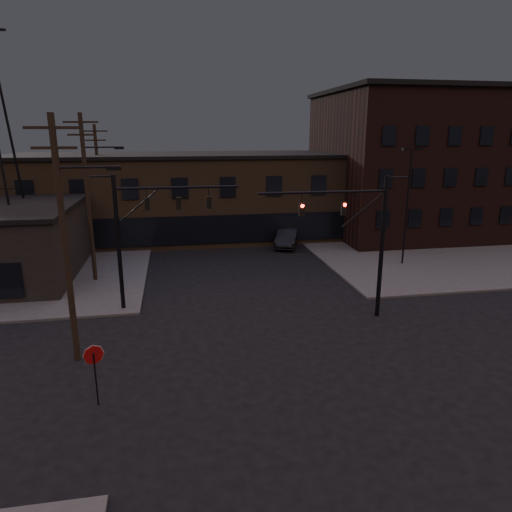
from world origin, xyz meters
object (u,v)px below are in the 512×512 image
(parked_car_lot_b, at_px, (433,230))
(car_crossing, at_px, (288,237))
(stop_sign, at_px, (94,361))
(parked_car_lot_a, at_px, (378,234))
(traffic_signal_near, at_px, (363,233))
(traffic_signal_far, at_px, (140,227))

(parked_car_lot_b, xyz_separation_m, car_crossing, (-15.30, -0.98, 0.11))
(car_crossing, bearing_deg, parked_car_lot_b, 25.03)
(stop_sign, distance_m, car_crossing, 27.32)
(stop_sign, xyz_separation_m, car_crossing, (13.50, 23.73, -0.99))
(stop_sign, relative_size, parked_car_lot_a, 0.52)
(traffic_signal_near, distance_m, traffic_signal_far, 12.57)
(stop_sign, bearing_deg, traffic_signal_far, 82.68)
(traffic_signal_far, xyz_separation_m, stop_sign, (-1.28, -9.99, -3.17))
(traffic_signal_near, relative_size, car_crossing, 1.55)
(traffic_signal_near, xyz_separation_m, parked_car_lot_a, (8.81, 16.59, -3.96))
(car_crossing, bearing_deg, stop_sign, -98.28)
(traffic_signal_near, relative_size, traffic_signal_far, 1.00)
(traffic_signal_far, bearing_deg, car_crossing, 48.37)
(traffic_signal_far, distance_m, stop_sign, 10.55)
(traffic_signal_near, xyz_separation_m, traffic_signal_far, (-12.07, 3.50, 0.08))
(traffic_signal_near, bearing_deg, car_crossing, 89.53)
(traffic_signal_near, height_order, parked_car_lot_a, traffic_signal_near)
(parked_car_lot_a, height_order, car_crossing, parked_car_lot_a)
(parked_car_lot_a, bearing_deg, traffic_signal_near, 135.21)
(traffic_signal_near, relative_size, parked_car_lot_b, 1.97)
(parked_car_lot_a, bearing_deg, parked_car_lot_b, -92.98)
(parked_car_lot_a, height_order, parked_car_lot_b, parked_car_lot_a)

